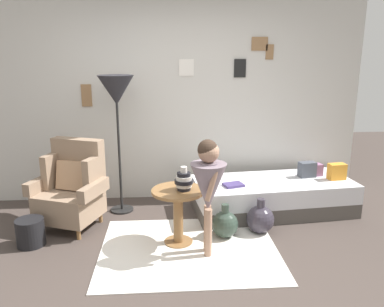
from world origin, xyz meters
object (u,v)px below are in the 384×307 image
object	(u,v)px
person_child	(208,183)
magazine_basket	(30,232)
armchair	(72,188)
floor_lamp	(116,95)
daybed	(273,196)
demijohn_near	(225,224)
book_on_daybed	(233,185)
side_table	(178,206)
demijohn_far	(260,219)
vase_striped	(184,181)

from	to	relation	value
person_child	magazine_basket	xyz separation A→B (m)	(-1.77, 0.30, -0.59)
armchair	floor_lamp	world-z (taller)	floor_lamp
armchair	person_child	xyz separation A→B (m)	(1.44, -0.75, 0.29)
daybed	person_child	bearing A→B (deg)	-132.80
demijohn_near	magazine_basket	size ratio (longest dim) A/B	1.32
book_on_daybed	magazine_basket	bearing A→B (deg)	-166.59
side_table	demijohn_far	bearing A→B (deg)	11.36
demijohn_near	side_table	bearing A→B (deg)	-168.42
armchair	vase_striped	world-z (taller)	armchair
person_child	demijohn_near	size ratio (longest dim) A/B	3.09
daybed	floor_lamp	world-z (taller)	floor_lamp
side_table	magazine_basket	bearing A→B (deg)	177.85
demijohn_near	magazine_basket	xyz separation A→B (m)	(-1.99, -0.05, -0.01)
armchair	side_table	size ratio (longest dim) A/B	1.67
book_on_daybed	demijohn_far	world-z (taller)	book_on_daybed
daybed	side_table	size ratio (longest dim) A/B	3.40
floor_lamp	person_child	bearing A→B (deg)	-50.15
armchair	side_table	distance (m)	1.27
vase_striped	demijohn_near	distance (m)	0.70
armchair	demijohn_far	xyz separation A→B (m)	(2.05, -0.33, -0.28)
vase_striped	person_child	world-z (taller)	person_child
daybed	vase_striped	xyz separation A→B (m)	(-1.13, -0.75, 0.48)
floor_lamp	person_child	size ratio (longest dim) A/B	1.45
floor_lamp	side_table	bearing A→B (deg)	-53.08
armchair	floor_lamp	size ratio (longest dim) A/B	0.59
side_table	book_on_daybed	size ratio (longest dim) A/B	2.64
armchair	demijohn_far	world-z (taller)	armchair
vase_striped	floor_lamp	size ratio (longest dim) A/B	0.15
vase_striped	magazine_basket	bearing A→B (deg)	177.42
vase_striped	book_on_daybed	distance (m)	0.88
armchair	demijohn_far	distance (m)	2.10
daybed	book_on_daybed	xyz separation A→B (m)	(-0.52, -0.17, 0.22)
book_on_daybed	demijohn_near	world-z (taller)	book_on_daybed
side_table	magazine_basket	xyz separation A→B (m)	(-1.50, 0.06, -0.27)
daybed	floor_lamp	xyz separation A→B (m)	(-1.86, 0.15, 1.23)
vase_striped	person_child	size ratio (longest dim) A/B	0.21
daybed	vase_striped	world-z (taller)	vase_striped
side_table	floor_lamp	bearing A→B (deg)	126.92
floor_lamp	magazine_basket	size ratio (longest dim) A/B	5.90
armchair	book_on_daybed	size ratio (longest dim) A/B	4.41
floor_lamp	book_on_daybed	distance (m)	1.70
person_child	demijohn_near	world-z (taller)	person_child
armchair	demijohn_near	distance (m)	1.73
floor_lamp	book_on_daybed	size ratio (longest dim) A/B	7.51
armchair	book_on_daybed	distance (m)	1.82
vase_striped	demijohn_near	xyz separation A→B (m)	(0.44, 0.12, -0.53)
magazine_basket	armchair	bearing A→B (deg)	53.59
daybed	demijohn_near	world-z (taller)	daybed
side_table	vase_striped	bearing A→B (deg)	-13.45
person_child	side_table	bearing A→B (deg)	138.84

